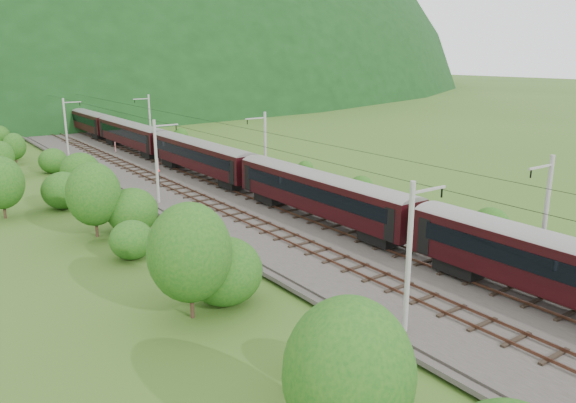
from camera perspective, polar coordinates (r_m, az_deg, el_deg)
ground at (r=35.16m, az=18.73°, el=-10.01°), size 600.00×600.00×0.00m
railbed at (r=41.14m, az=7.44°, el=-5.42°), size 14.00×220.00×0.30m
track_left at (r=39.56m, az=4.88°, el=-5.85°), size 2.40×220.00×0.27m
track_right at (r=42.66m, az=9.82°, el=-4.46°), size 2.40×220.00×0.27m
catenary_left at (r=54.94m, az=-13.16°, el=4.16°), size 2.54×192.28×8.00m
catenary_right at (r=60.57m, az=-2.39°, el=5.50°), size 2.54×192.28×8.00m
overhead_wires at (r=39.30m, az=7.77°, el=4.14°), size 4.83×198.00×0.03m
train at (r=65.24m, az=-8.71°, el=5.04°), size 2.86×159.89×4.97m
hazard_post_near at (r=70.09m, az=-13.08°, el=3.60°), size 0.18×0.18×1.65m
hazard_post_far at (r=86.04m, az=-17.14°, el=5.31°), size 0.16×0.16×1.51m
signal at (r=61.95m, az=-12.99°, el=2.46°), size 0.21×0.21×1.94m
vegetation_left at (r=31.73m, az=-9.80°, el=-7.04°), size 13.23×145.66×6.64m
vegetation_right at (r=45.25m, az=25.13°, el=-3.35°), size 6.89×107.74×2.89m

